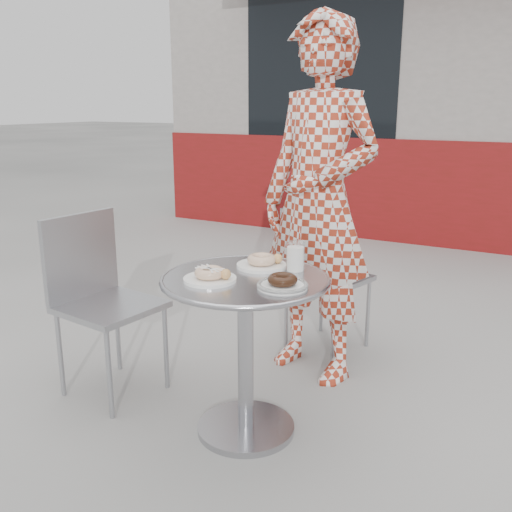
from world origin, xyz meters
The scene contains 10 objects.
ground centered at (0.00, 0.00, 0.00)m, with size 60.00×60.00×0.00m, color #A5A29D.
storefront centered at (0.00, 5.56, 1.49)m, with size 6.02×4.55×3.00m.
bistro_table centered at (0.02, -0.03, 0.51)m, with size 0.67×0.67×0.68m.
chair_far centered at (-0.01, 0.92, 0.24)m, with size 0.46×0.47×0.79m.
chair_left centered at (-0.71, -0.03, 0.26)m, with size 0.45×0.45×0.84m.
seated_person centered at (0.05, 0.63, 0.87)m, with size 0.64×0.42×1.74m, color maroon.
plate_far centered at (0.01, 0.12, 0.70)m, with size 0.21×0.21×0.06m.
plate_near centered at (-0.07, -0.14, 0.70)m, with size 0.20×0.20×0.05m.
plate_checker centered at (0.20, -0.08, 0.69)m, with size 0.19×0.19×0.05m.
milk_cup centered at (0.15, 0.14, 0.73)m, with size 0.08×0.08×0.12m.
Camera 1 is at (1.07, -1.88, 1.33)m, focal length 40.00 mm.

